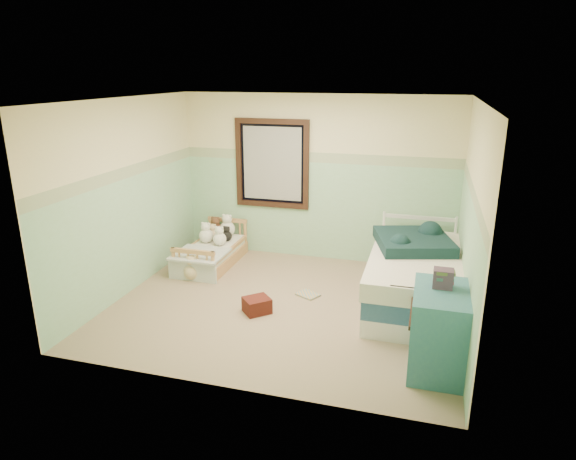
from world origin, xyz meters
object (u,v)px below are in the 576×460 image
(twin_bed_frame, at_px, (413,296))
(dresser, at_px, (438,330))
(red_pillow, at_px, (257,305))
(floor_book, at_px, (308,295))
(plush_floor_tan, at_px, (192,271))
(plush_floor_cream, at_px, (184,264))
(toddler_bed_frame, at_px, (212,259))

(twin_bed_frame, height_order, dresser, dresser)
(red_pillow, relative_size, floor_book, 1.09)
(plush_floor_tan, relative_size, twin_bed_frame, 0.12)
(plush_floor_cream, xyz_separation_m, twin_bed_frame, (3.26, -0.19, -0.01))
(plush_floor_cream, distance_m, dresser, 3.90)
(plush_floor_tan, bearing_deg, floor_book, -2.59)
(plush_floor_cream, relative_size, red_pillow, 0.78)
(dresser, xyz_separation_m, red_pillow, (-2.09, 0.64, -0.32))
(plush_floor_cream, height_order, dresser, dresser)
(red_pillow, height_order, floor_book, red_pillow)
(dresser, distance_m, red_pillow, 2.21)
(plush_floor_tan, distance_m, dresser, 3.57)
(plush_floor_cream, bearing_deg, dresser, -24.18)
(toddler_bed_frame, distance_m, dresser, 3.84)
(dresser, bearing_deg, plush_floor_tan, 157.69)
(plush_floor_tan, relative_size, floor_book, 0.89)
(dresser, bearing_deg, toddler_bed_frame, 148.83)
(plush_floor_tan, bearing_deg, red_pillow, -30.38)
(plush_floor_tan, bearing_deg, plush_floor_cream, 136.15)
(plush_floor_cream, relative_size, floor_book, 0.85)
(toddler_bed_frame, height_order, twin_bed_frame, twin_bed_frame)
(dresser, relative_size, red_pillow, 2.75)
(plush_floor_tan, xyz_separation_m, twin_bed_frame, (3.01, 0.05, -0.01))
(toddler_bed_frame, xyz_separation_m, dresser, (3.27, -1.98, 0.33))
(toddler_bed_frame, xyz_separation_m, plush_floor_cream, (-0.27, -0.39, 0.03))
(red_pillow, xyz_separation_m, floor_book, (0.48, 0.63, -0.08))
(toddler_bed_frame, bearing_deg, dresser, -31.17)
(plush_floor_cream, distance_m, plush_floor_tan, 0.34)
(toddler_bed_frame, xyz_separation_m, twin_bed_frame, (2.99, -0.58, 0.02))
(plush_floor_cream, height_order, red_pillow, plush_floor_cream)
(twin_bed_frame, bearing_deg, plush_floor_tan, -179.07)
(twin_bed_frame, bearing_deg, plush_floor_cream, 176.67)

